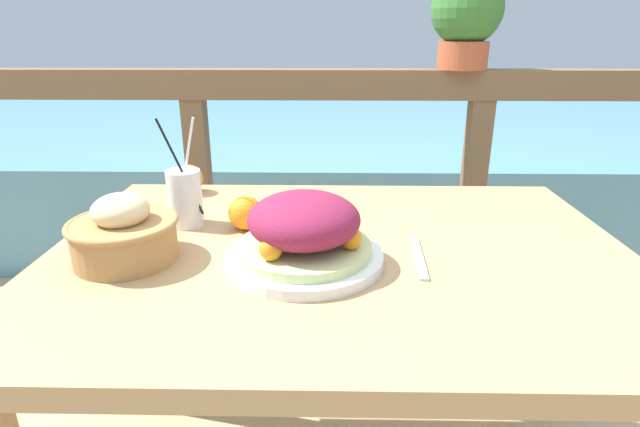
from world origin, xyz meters
The scene contains 10 objects.
patio_table centered at (0.00, 0.00, 0.62)m, with size 1.14×0.83×0.71m.
railing_fence centered at (0.00, 0.69, 0.72)m, with size 2.80×0.08×1.00m.
sea_backdrop centered at (0.00, 3.19, 0.26)m, with size 12.00×4.00×0.53m.
salad_plate centered at (-0.07, -0.07, 0.77)m, with size 0.29×0.29×0.13m.
drink_glass centered at (-0.33, 0.12, 0.77)m, with size 0.09×0.07×0.24m.
bread_basket centered at (-0.40, -0.06, 0.76)m, with size 0.20×0.20×0.13m.
potted_plant centered at (0.38, 0.69, 1.15)m, with size 0.21×0.21×0.28m.
fork centered at (0.15, -0.05, 0.71)m, with size 0.03×0.18×0.00m.
orange_near_basket centered at (-0.20, 0.09, 0.75)m, with size 0.07×0.07×0.07m.
orange_near_glass centered at (-0.39, 0.35, 0.75)m, with size 0.07×0.07×0.07m.
Camera 1 is at (-0.02, -0.90, 1.12)m, focal length 28.00 mm.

